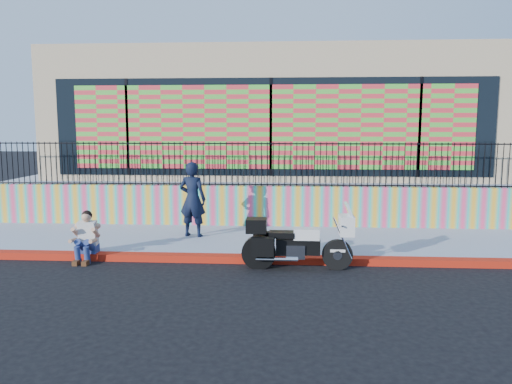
{
  "coord_description": "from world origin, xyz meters",
  "views": [
    {
      "loc": [
        0.53,
        -10.31,
        2.89
      ],
      "look_at": [
        -0.23,
        1.2,
        1.36
      ],
      "focal_mm": 35.0,
      "sensor_mm": 36.0,
      "label": 1
    }
  ],
  "objects": [
    {
      "name": "sidewalk",
      "position": [
        0.0,
        1.65,
        0.07
      ],
      "size": [
        16.0,
        3.0,
        0.15
      ],
      "primitive_type": "cube",
      "color": "#868FA1",
      "rests_on": "ground"
    },
    {
      "name": "ground",
      "position": [
        0.0,
        0.0,
        0.0
      ],
      "size": [
        90.0,
        90.0,
        0.0
      ],
      "primitive_type": "plane",
      "color": "black",
      "rests_on": "ground"
    },
    {
      "name": "elevated_platform",
      "position": [
        0.0,
        8.35,
        0.62
      ],
      "size": [
        16.0,
        10.0,
        1.25
      ],
      "primitive_type": "cube",
      "color": "#868FA1",
      "rests_on": "ground"
    },
    {
      "name": "seated_man",
      "position": [
        -3.79,
        -0.17,
        0.45
      ],
      "size": [
        0.54,
        0.71,
        1.06
      ],
      "color": "navy",
      "rests_on": "ground"
    },
    {
      "name": "police_motorcycle",
      "position": [
        0.68,
        -0.42,
        0.58
      ],
      "size": [
        2.21,
        0.73,
        1.38
      ],
      "color": "black",
      "rests_on": "ground"
    },
    {
      "name": "metal_fence",
      "position": [
        0.0,
        3.25,
        1.85
      ],
      "size": [
        15.8,
        0.04,
        1.2
      ],
      "primitive_type": null,
      "color": "black",
      "rests_on": "mural_wall"
    },
    {
      "name": "police_officer",
      "position": [
        -1.85,
        1.79,
        1.08
      ],
      "size": [
        0.76,
        0.58,
        1.87
      ],
      "primitive_type": "imported",
      "rotation": [
        0.0,
        0.0,
        2.93
      ],
      "color": "black",
      "rests_on": "sidewalk"
    },
    {
      "name": "red_curb",
      "position": [
        0.0,
        0.0,
        0.07
      ],
      "size": [
        16.0,
        0.3,
        0.15
      ],
      "primitive_type": "cube",
      "color": "#B31E0C",
      "rests_on": "ground"
    },
    {
      "name": "storefront_building",
      "position": [
        0.0,
        8.13,
        3.25
      ],
      "size": [
        14.0,
        8.06,
        4.0
      ],
      "color": "tan",
      "rests_on": "elevated_platform"
    },
    {
      "name": "mural_wall",
      "position": [
        0.0,
        3.25,
        0.7
      ],
      "size": [
        16.0,
        0.2,
        1.1
      ],
      "primitive_type": "cube",
      "color": "#EF3E6E",
      "rests_on": "sidewalk"
    }
  ]
}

